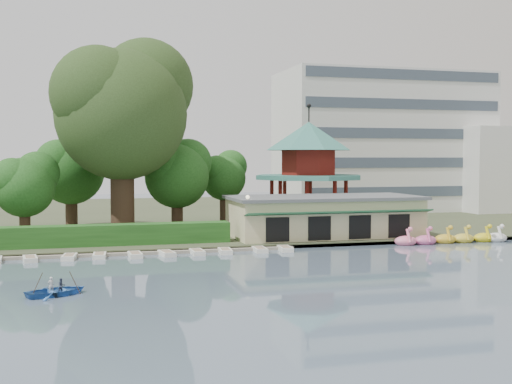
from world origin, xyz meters
name	(u,v)px	position (x,y,z in m)	size (l,w,h in m)	color
ground_plane	(302,289)	(0.00, 0.00, 0.00)	(220.00, 220.00, 0.00)	slate
shore	(178,214)	(0.00, 52.00, 0.20)	(220.00, 70.00, 0.40)	#424930
embankment	(236,248)	(0.00, 17.30, 0.15)	(220.00, 0.60, 0.30)	gray
dock	(94,254)	(-12.00, 17.20, 0.12)	(34.00, 1.60, 0.24)	gray
boathouse	(324,216)	(10.00, 21.97, 2.37)	(18.60, 9.39, 3.90)	beige
pavilion	(309,163)	(12.00, 32.00, 7.48)	(12.40, 12.40, 13.50)	beige
office_building	(402,146)	(32.67, 49.00, 9.73)	(38.00, 18.00, 20.00)	silver
hedge	(57,236)	(-15.00, 20.50, 1.30)	(30.00, 2.00, 1.80)	#255A1E
lamp_post	(248,210)	(1.50, 19.00, 3.34)	(0.36, 0.36, 4.28)	black
big_tree	(123,105)	(-8.82, 28.21, 13.28)	(14.22, 13.25, 19.80)	#3A281C
small_trees	(77,174)	(-13.30, 31.94, 6.38)	(38.91, 16.52, 10.39)	#3A281C
swan_boats	(476,238)	(23.31, 16.51, 0.40)	(17.39, 2.08, 1.92)	pink
moored_rowboats	(101,256)	(-11.45, 15.77, 0.18)	(32.28, 2.72, 0.36)	white
rowboat_with_passengers	(56,287)	(-14.37, 2.12, 0.51)	(5.85, 5.10, 2.01)	#356BB5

